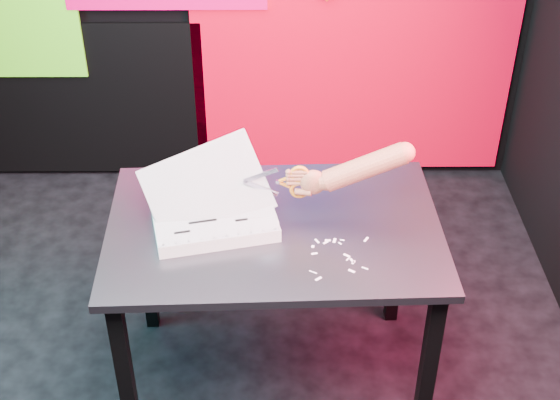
{
  "coord_description": "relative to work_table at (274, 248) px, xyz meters",
  "views": [
    {
      "loc": [
        0.27,
        -2.08,
        2.35
      ],
      "look_at": [
        0.28,
        0.0,
        0.87
      ],
      "focal_mm": 50.0,
      "sensor_mm": 36.0,
      "label": 1
    }
  ],
  "objects": [
    {
      "name": "backdrop",
      "position": [
        -0.2,
        1.44,
        0.3
      ],
      "size": [
        2.88,
        0.05,
        2.08
      ],
      "color": "red",
      "rests_on": "ground"
    },
    {
      "name": "printout_stack",
      "position": [
        -0.21,
        0.01,
        0.13
      ],
      "size": [
        0.49,
        0.38,
        0.3
      ],
      "rotation": [
        0.0,
        0.0,
        0.23
      ],
      "color": "silver",
      "rests_on": "work_table"
    },
    {
      "name": "hand_forearm",
      "position": [
        0.27,
        0.04,
        0.3
      ],
      "size": [
        0.41,
        0.08,
        0.2
      ],
      "rotation": [
        0.0,
        0.0,
        -0.03
      ],
      "color": "#B6663F",
      "rests_on": "work_table"
    },
    {
      "name": "paper_clippings",
      "position": [
        0.2,
        -0.15,
        0.1
      ],
      "size": [
        0.21,
        0.22,
        0.0
      ],
      "color": "silver",
      "rests_on": "work_table"
    },
    {
      "name": "work_table",
      "position": [
        0.0,
        0.0,
        0.0
      ],
      "size": [
        1.16,
        0.79,
        0.75
      ],
      "rotation": [
        0.0,
        0.0,
        0.04
      ],
      "color": "black",
      "rests_on": "ground"
    },
    {
      "name": "scissors",
      "position": [
        0.07,
        0.05,
        0.24
      ],
      "size": [
        0.22,
        0.02,
        0.13
      ],
      "rotation": [
        0.0,
        0.0,
        -0.03
      ],
      "color": "#A1A1B4",
      "rests_on": "printout_stack"
    },
    {
      "name": "room",
      "position": [
        -0.26,
        -0.02,
        0.7
      ],
      "size": [
        3.01,
        3.01,
        2.71
      ],
      "color": "black",
      "rests_on": "ground"
    }
  ]
}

